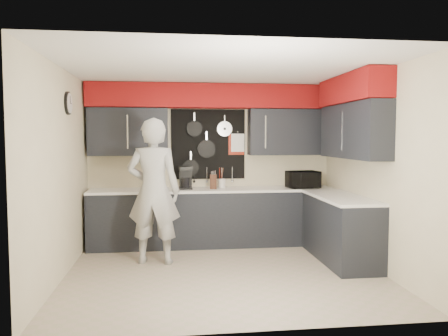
{
  "coord_description": "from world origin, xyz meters",
  "views": [
    {
      "loc": [
        -0.67,
        -5.48,
        1.74
      ],
      "look_at": [
        0.06,
        0.5,
        1.32
      ],
      "focal_mm": 35.0,
      "sensor_mm": 36.0,
      "label": 1
    }
  ],
  "objects": [
    {
      "name": "left_wall_assembly",
      "position": [
        -1.99,
        0.02,
        1.33
      ],
      "size": [
        0.05,
        3.5,
        2.6
      ],
      "color": "beige",
      "rests_on": "ground"
    },
    {
      "name": "person",
      "position": [
        -0.91,
        0.54,
        1.0
      ],
      "size": [
        0.8,
        0.59,
        2.0
      ],
      "primitive_type": "imported",
      "rotation": [
        0.0,
        0.0,
        2.98
      ],
      "color": "beige",
      "rests_on": "ground"
    },
    {
      "name": "back_wall_assembly",
      "position": [
        0.01,
        1.6,
        2.01
      ],
      "size": [
        4.0,
        0.36,
        2.6
      ],
      "color": "beige",
      "rests_on": "ground"
    },
    {
      "name": "coffee_maker",
      "position": [
        -0.44,
        1.43,
        1.11
      ],
      "size": [
        0.21,
        0.25,
        0.36
      ],
      "rotation": [
        0.0,
        0.0,
        0.05
      ],
      "color": "black",
      "rests_on": "base_cabinets"
    },
    {
      "name": "utensil_crock",
      "position": [
        0.15,
        1.5,
        1.0
      ],
      "size": [
        0.12,
        0.12,
        0.15
      ],
      "primitive_type": "cylinder",
      "color": "silver",
      "rests_on": "base_cabinets"
    },
    {
      "name": "microwave",
      "position": [
        1.46,
        1.35,
        1.06
      ],
      "size": [
        0.54,
        0.4,
        0.27
      ],
      "primitive_type": "imported",
      "rotation": [
        0.0,
        0.0,
        0.14
      ],
      "color": "black",
      "rests_on": "base_cabinets"
    },
    {
      "name": "ground",
      "position": [
        0.0,
        0.0,
        0.0
      ],
      "size": [
        4.0,
        4.0,
        0.0
      ],
      "primitive_type": "plane",
      "color": "tan",
      "rests_on": "ground"
    },
    {
      "name": "right_wall_assembly",
      "position": [
        1.85,
        0.26,
        1.94
      ],
      "size": [
        0.36,
        3.5,
        2.6
      ],
      "color": "beige",
      "rests_on": "ground"
    },
    {
      "name": "knife_block",
      "position": [
        0.0,
        1.4,
        1.03
      ],
      "size": [
        0.11,
        0.11,
        0.23
      ],
      "primitive_type": "cube",
      "rotation": [
        0.0,
        0.0,
        -0.06
      ],
      "color": "#321A0F",
      "rests_on": "base_cabinets"
    },
    {
      "name": "base_cabinets",
      "position": [
        0.49,
        1.13,
        0.46
      ],
      "size": [
        3.95,
        2.2,
        0.92
      ],
      "color": "black",
      "rests_on": "ground"
    }
  ]
}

